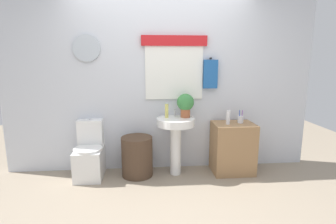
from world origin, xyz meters
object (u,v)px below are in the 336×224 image
soap_bottle (167,111)px  toothbrush_cup (240,119)px  toilet (90,155)px  wooden_cabinet (233,148)px  potted_plant (185,104)px  laundry_hamper (137,156)px  pedestal_sink (176,132)px  lotion_bottle (228,117)px

soap_bottle → toothbrush_cup: soap_bottle is taller
toilet → toothbrush_cup: (2.10, -0.02, 0.47)m
wooden_cabinet → soap_bottle: soap_bottle is taller
potted_plant → toothbrush_cup: potted_plant is taller
laundry_hamper → potted_plant: potted_plant is taller
pedestal_sink → laundry_hamper: bearing=180.0°
laundry_hamper → soap_bottle: bearing=6.9°
wooden_cabinet → toilet: bearing=179.0°
laundry_hamper → lotion_bottle: bearing=-1.8°
toilet → pedestal_sink: (1.18, -0.04, 0.31)m
pedestal_sink → wooden_cabinet: pedestal_sink is taller
pedestal_sink → potted_plant: 0.42m
toilet → soap_bottle: (1.06, 0.01, 0.60)m
pedestal_sink → wooden_cabinet: size_ratio=1.12×
lotion_bottle → pedestal_sink: bearing=176.8°
laundry_hamper → soap_bottle: size_ratio=2.90×
laundry_hamper → soap_bottle: soap_bottle is taller
potted_plant → lotion_bottle: 0.61m
toilet → pedestal_sink: bearing=-1.7°
laundry_hamper → wooden_cabinet: (1.35, 0.00, 0.08)m
toilet → lotion_bottle: size_ratio=4.03×
potted_plant → wooden_cabinet: bearing=-5.1°
pedestal_sink → toothbrush_cup: 0.93m
soap_bottle → potted_plant: potted_plant is taller
wooden_cabinet → toothbrush_cup: (0.10, 0.02, 0.41)m
soap_bottle → toilet: bearing=-179.2°
laundry_hamper → toothbrush_cup: 1.53m
pedestal_sink → toothbrush_cup: toothbrush_cup is taller
pedestal_sink → lotion_bottle: (0.72, -0.04, 0.21)m
potted_plant → lotion_bottle: bearing=-9.8°
pedestal_sink → lotion_bottle: 0.75m
pedestal_sink → soap_bottle: bearing=157.4°
potted_plant → toothbrush_cup: 0.81m
toilet → pedestal_sink: size_ratio=0.98×
lotion_bottle → potted_plant: bearing=170.2°
wooden_cabinet → potted_plant: 0.93m
laundry_hamper → toothbrush_cup: toothbrush_cup is taller
toilet → potted_plant: potted_plant is taller
laundry_hamper → toothbrush_cup: bearing=0.8°
wooden_cabinet → soap_bottle: bearing=176.9°
laundry_hamper → potted_plant: (0.68, 0.06, 0.72)m
wooden_cabinet → soap_bottle: (-0.94, 0.05, 0.54)m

